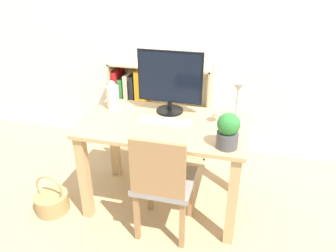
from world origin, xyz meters
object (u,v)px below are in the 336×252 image
object	(u,v)px
keyboard	(164,122)
basket	(52,201)
bookshelf	(143,108)
desk_lamp	(237,100)
vase	(113,96)
monitor	(170,80)
chair	(163,182)
potted_plant	(228,131)

from	to	relation	value
keyboard	basket	size ratio (longest dim) A/B	1.16
bookshelf	desk_lamp	bearing A→B (deg)	-39.85
bookshelf	vase	bearing A→B (deg)	-90.76
keyboard	vase	world-z (taller)	vase
desk_lamp	monitor	bearing A→B (deg)	162.52
monitor	chair	bearing A→B (deg)	-81.29
monitor	potted_plant	distance (m)	0.67
monitor	basket	xyz separation A→B (m)	(-0.85, -0.51, -0.92)
bookshelf	keyboard	bearing A→B (deg)	-61.68
potted_plant	monitor	bearing A→B (deg)	137.58
chair	potted_plant	bearing A→B (deg)	5.04
bookshelf	chair	bearing A→B (deg)	-65.84
chair	basket	distance (m)	1.00
potted_plant	chair	world-z (taller)	potted_plant
keyboard	bookshelf	bearing A→B (deg)	118.32
chair	bookshelf	size ratio (longest dim) A/B	0.86
keyboard	basket	xyz separation A→B (m)	(-0.85, -0.31, -0.66)
desk_lamp	basket	distance (m)	1.65
bookshelf	basket	distance (m)	1.27
monitor	bookshelf	size ratio (longest dim) A/B	0.51
keyboard	vase	bearing A→B (deg)	162.05
potted_plant	basket	size ratio (longest dim) A/B	0.72
potted_plant	keyboard	bearing A→B (deg)	153.35
vase	potted_plant	bearing A→B (deg)	-22.49
desk_lamp	bookshelf	bearing A→B (deg)	140.15
keyboard	desk_lamp	xyz separation A→B (m)	(0.50, 0.04, 0.21)
monitor	basket	world-z (taller)	monitor
vase	basket	world-z (taller)	vase
basket	keyboard	bearing A→B (deg)	20.07
potted_plant	basket	bearing A→B (deg)	-176.77
vase	basket	bearing A→B (deg)	-130.46
monitor	chair	distance (m)	0.76
desk_lamp	potted_plant	size ratio (longest dim) A/B	1.50
vase	chair	xyz separation A→B (m)	(0.53, -0.48, -0.38)
keyboard	desk_lamp	bearing A→B (deg)	4.77
desk_lamp	chair	size ratio (longest dim) A/B	0.42
monitor	desk_lamp	distance (m)	0.54
monitor	keyboard	bearing A→B (deg)	-87.45
vase	desk_lamp	size ratio (longest dim) A/B	0.66
vase	desk_lamp	distance (m)	0.98
monitor	bookshelf	world-z (taller)	monitor
basket	potted_plant	bearing A→B (deg)	3.23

